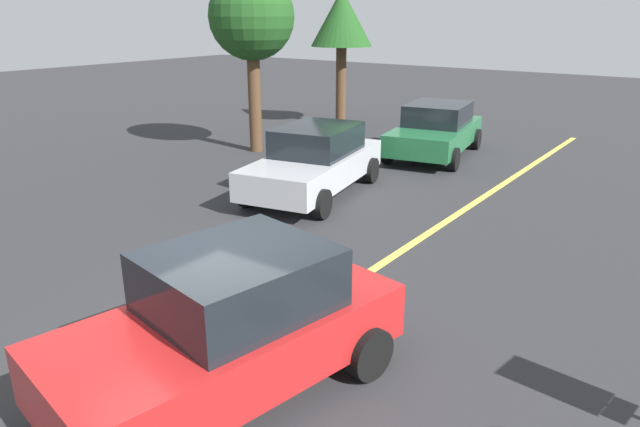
{
  "coord_description": "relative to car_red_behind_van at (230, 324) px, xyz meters",
  "views": [
    {
      "loc": [
        -4.2,
        -4.53,
        4.11
      ],
      "look_at": [
        2.34,
        0.22,
        1.31
      ],
      "focal_mm": 32.6,
      "sensor_mm": 36.0,
      "label": 1
    }
  ],
  "objects": [
    {
      "name": "ground_plane",
      "position": [
        0.18,
        0.38,
        -0.83
      ],
      "size": [
        80.0,
        80.0,
        0.0
      ],
      "primitive_type": "plane",
      "color": "#2D2D30"
    },
    {
      "name": "lane_marking_centre",
      "position": [
        3.18,
        0.38,
        -0.83
      ],
      "size": [
        28.0,
        0.16,
        0.01
      ],
      "primitive_type": "cube",
      "color": "#E0D14C"
    },
    {
      "name": "car_red_behind_van",
      "position": [
        0.0,
        0.0,
        0.0
      ],
      "size": [
        4.23,
        2.65,
        1.67
      ],
      "color": "red",
      "rests_on": "ground_plane"
    },
    {
      "name": "car_silver_near_curb",
      "position": [
        6.71,
        3.79,
        -0.03
      ],
      "size": [
        4.71,
        2.7,
        1.6
      ],
      "color": "#B7BABF",
      "rests_on": "ground_plane"
    },
    {
      "name": "car_green_approaching",
      "position": [
        11.98,
        3.17,
        -0.04
      ],
      "size": [
        4.65,
        2.72,
        1.55
      ],
      "color": "#236B3D",
      "rests_on": "ground_plane"
    },
    {
      "name": "tree_centre_verge",
      "position": [
        14.48,
        8.29,
        3.0
      ],
      "size": [
        2.26,
        2.26,
        4.94
      ],
      "color": "#513823",
      "rests_on": "ground_plane"
    },
    {
      "name": "tree_right_verge",
      "position": [
        9.27,
        7.96,
        3.1
      ],
      "size": [
        2.53,
        2.53,
        5.27
      ],
      "color": "#513823",
      "rests_on": "ground_plane"
    }
  ]
}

